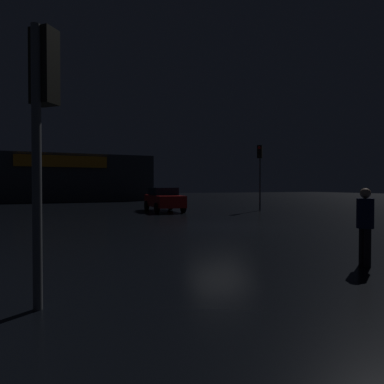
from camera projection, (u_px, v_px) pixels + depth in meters
ground_plane at (220, 226)px, 14.26m from camera, size 120.00×120.00×0.00m
store_building at (61, 178)px, 37.90m from camera, size 19.44×7.04×5.07m
traffic_signal_main at (43, 102)px, 4.68m from camera, size 0.42×0.43×3.85m
traffic_signal_opposite at (260, 162)px, 22.74m from camera, size 0.42×0.42×4.40m
car_near at (164, 199)px, 22.35m from camera, size 2.09×4.44×1.56m
pedestrian at (365, 221)px, 7.10m from camera, size 0.41×0.41×1.63m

